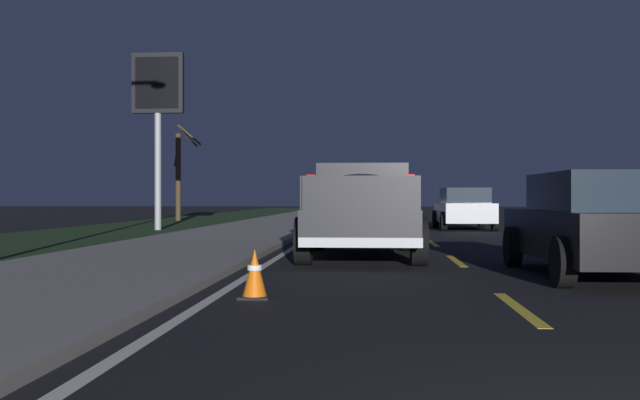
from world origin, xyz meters
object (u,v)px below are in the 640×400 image
object	(u,v)px
sedan_silver	(464,208)
bare_tree_far	(179,173)
sedan_black	(597,224)
traffic_cone_near	(255,274)
pickup_truck	(362,207)
sedan_white	(365,204)
sedan_blue	(373,208)
gas_price_sign	(158,98)

from	to	relation	value
sedan_silver	bare_tree_far	distance (m)	16.59
sedan_black	traffic_cone_near	xyz separation A→B (m)	(-2.71, 4.69, -0.50)
pickup_truck	sedan_black	world-z (taller)	pickup_truck
pickup_truck	sedan_silver	size ratio (longest dim) A/B	1.23
pickup_truck	sedan_silver	bearing A→B (deg)	-15.40
sedan_white	sedan_silver	world-z (taller)	same
pickup_truck	sedan_white	distance (m)	29.80
sedan_blue	sedan_black	world-z (taller)	same
sedan_white	bare_tree_far	xyz separation A→B (m)	(-7.15, 9.58, 1.69)
sedan_black	bare_tree_far	distance (m)	29.32
sedan_white	traffic_cone_near	distance (m)	35.90
pickup_truck	sedan_white	size ratio (longest dim) A/B	1.22
sedan_silver	bare_tree_far	bearing A→B (deg)	54.47
sedan_silver	traffic_cone_near	size ratio (longest dim) A/B	7.62
sedan_silver	bare_tree_far	size ratio (longest dim) A/B	0.89
gas_price_sign	traffic_cone_near	distance (m)	19.42
sedan_white	gas_price_sign	bearing A→B (deg)	157.85
sedan_blue	bare_tree_far	world-z (taller)	bare_tree_far
sedan_blue	gas_price_sign	distance (m)	8.96
pickup_truck	sedan_silver	world-z (taller)	pickup_truck
sedan_white	gas_price_sign	xyz separation A→B (m)	(-18.15, 7.39, 4.05)
gas_price_sign	sedan_black	bearing A→B (deg)	-143.37
bare_tree_far	sedan_silver	bearing A→B (deg)	-125.53
sedan_blue	sedan_white	xyz separation A→B (m)	(16.65, 0.46, 0.00)
sedan_blue	sedan_black	size ratio (longest dim) A/B	0.99
sedan_white	traffic_cone_near	size ratio (longest dim) A/B	7.65
sedan_white	sedan_black	world-z (taller)	same
sedan_white	sedan_black	size ratio (longest dim) A/B	1.00
sedan_blue	sedan_black	distance (m)	16.86
pickup_truck	sedan_blue	world-z (taller)	pickup_truck
sedan_black	gas_price_sign	size ratio (longest dim) A/B	0.69
sedan_black	gas_price_sign	bearing A→B (deg)	36.63
sedan_silver	traffic_cone_near	xyz separation A→B (m)	(-19.15, 4.76, -0.50)
pickup_truck	bare_tree_far	distance (m)	24.74
bare_tree_far	traffic_cone_near	bearing A→B (deg)	-163.21
gas_price_sign	bare_tree_far	world-z (taller)	gas_price_sign
sedan_blue	traffic_cone_near	distance (m)	19.29
pickup_truck	sedan_blue	size ratio (longest dim) A/B	1.23
pickup_truck	sedan_silver	xyz separation A→B (m)	(13.06, -3.60, -0.20)
sedan_white	sedan_black	bearing A→B (deg)	-173.50
pickup_truck	bare_tree_far	world-z (taller)	bare_tree_far
traffic_cone_near	sedan_silver	bearing A→B (deg)	-13.94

